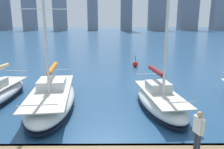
% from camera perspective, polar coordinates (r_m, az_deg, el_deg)
% --- Properties ---
extents(city_skyline, '(173.65, 17.90, 50.44)m').
position_cam_1_polar(city_skyline, '(167.09, 1.94, 17.21)').
color(city_skyline, gray).
rests_on(city_skyline, ground).
extents(sailboat_maroon, '(3.11, 6.97, 11.90)m').
position_cam_1_polar(sailboat_maroon, '(14.23, 12.35, -6.15)').
color(sailboat_maroon, white).
rests_on(sailboat_maroon, ground).
extents(sailboat_orange, '(3.86, 9.08, 9.43)m').
position_cam_1_polar(sailboat_orange, '(14.85, -15.49, -5.67)').
color(sailboat_orange, white).
rests_on(sailboat_orange, ground).
extents(person_white_shirt, '(0.30, 0.58, 1.63)m').
position_cam_1_polar(person_white_shirt, '(8.89, 21.68, -12.84)').
color(person_white_shirt, '#2D3347').
rests_on(person_white_shirt, dock_pier).
extents(channel_buoy, '(0.70, 0.70, 1.40)m').
position_cam_1_polar(channel_buoy, '(27.51, 6.10, 2.74)').
color(channel_buoy, red).
rests_on(channel_buoy, ground).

